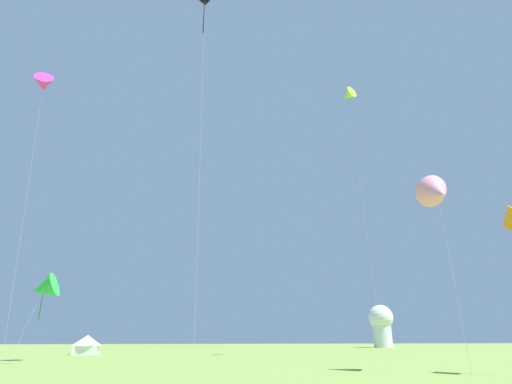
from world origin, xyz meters
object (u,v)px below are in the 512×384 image
Objects in this scene: kite_magenta_delta at (43,84)px; kite_pink_delta at (438,193)px; festival_tent_right at (87,344)px; observatory_dome at (381,323)px; kite_lime_delta at (348,95)px; kite_green_delta at (44,288)px.

kite_pink_delta is (36.38, -20.47, -18.87)m from kite_magenta_delta.
festival_tent_right is 0.38× the size of observatory_dome.
observatory_dome is at bearing 40.02° from kite_magenta_delta.
observatory_dome reaches higher than festival_tent_right.
kite_magenta_delta is (-41.34, -3.93, -5.81)m from kite_lime_delta.
kite_magenta_delta is 3.03× the size of observatory_dome.
festival_tent_right is at bearing 127.31° from kite_pink_delta.
festival_tent_right is 77.25m from observatory_dome.
observatory_dome is at bearing 40.42° from kite_green_delta.
festival_tent_right is at bearing 76.20° from kite_magenta_delta.
kite_green_delta is at bearing 30.91° from kite_magenta_delta.
kite_lime_delta reaches higher than kite_pink_delta.
kite_lime_delta is at bearing -118.22° from observatory_dome.
kite_lime_delta reaches higher than festival_tent_right.
kite_pink_delta is 87.95m from observatory_dome.
festival_tent_right is at bearing 155.29° from kite_lime_delta.
kite_magenta_delta reaches higher than kite_pink_delta.
kite_magenta_delta is 2.33× the size of kite_pink_delta.
kite_magenta_delta reaches higher than kite_green_delta.
kite_pink_delta is (-4.95, -24.40, -24.68)m from kite_lime_delta.
kite_lime_delta is 9.26× the size of festival_tent_right.
festival_tent_right is (5.06, 20.62, -29.86)m from kite_magenta_delta.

